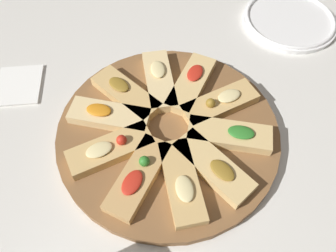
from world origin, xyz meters
The scene contains 14 objects.
ground_plane centered at (0.00, 0.00, 0.00)m, with size 3.00×3.00×0.00m, color silver.
serving_board centered at (0.00, 0.00, 0.01)m, with size 0.42×0.42×0.02m, color brown.
focaccia_slice_0 centered at (-0.02, 0.11, 0.03)m, with size 0.07×0.16×0.03m.
focaccia_slice_1 centered at (-0.08, 0.08, 0.03)m, with size 0.14×0.14×0.03m.
focaccia_slice_2 centered at (-0.11, 0.02, 0.03)m, with size 0.16×0.08×0.03m.
focaccia_slice_3 centered at (-0.10, -0.05, 0.03)m, with size 0.16×0.12×0.03m.
focaccia_slice_4 centered at (-0.06, -0.10, 0.03)m, with size 0.12×0.16×0.03m.
focaccia_slice_5 centered at (0.01, -0.11, 0.03)m, with size 0.07×0.16×0.03m.
focaccia_slice_6 centered at (0.08, -0.08, 0.03)m, with size 0.14×0.14×0.03m.
focaccia_slice_7 centered at (0.11, -0.02, 0.03)m, with size 0.16×0.07×0.03m.
focaccia_slice_8 centered at (0.10, 0.04, 0.03)m, with size 0.16×0.11×0.03m.
focaccia_slice_9 centered at (0.06, 0.10, 0.03)m, with size 0.12×0.16×0.03m.
plate_left centered at (-0.21, 0.39, 0.01)m, with size 0.23×0.23×0.02m.
napkin_stack centered at (-0.22, -0.26, 0.00)m, with size 0.11×0.09×0.01m, color white.
Camera 1 is at (0.31, -0.11, 0.53)m, focal length 35.00 mm.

